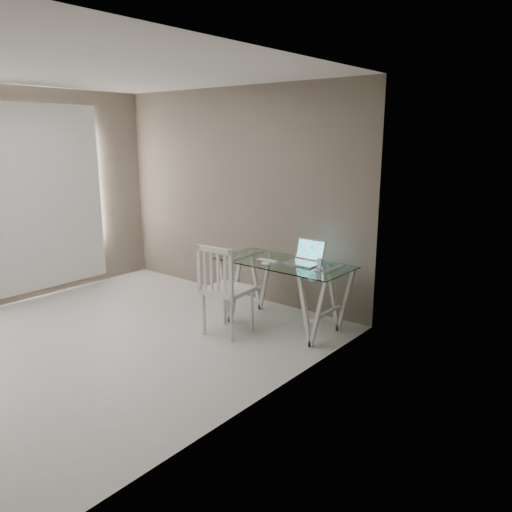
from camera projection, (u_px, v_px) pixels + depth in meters
The scene contains 7 objects.
room at pixel (78, 176), 4.77m from camera, with size 4.50×4.52×2.71m.
desk at pixel (283, 294), 5.55m from camera, with size 1.50×0.70×0.75m.
chair at pixel (223, 286), 5.25m from camera, with size 0.50×0.50×1.00m.
laptop at pixel (306, 257), 5.43m from camera, with size 0.36×0.32×0.25m.
keyboard at pixel (267, 260), 5.53m from camera, with size 0.25×0.11×0.01m, color silver.
mouse at pixel (266, 264), 5.33m from camera, with size 0.12×0.07×0.04m, color silver.
phone_dock at pixel (319, 267), 5.12m from camera, with size 0.07×0.07×0.12m.
Camera 1 is at (4.29, -2.66, 2.10)m, focal length 35.00 mm.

